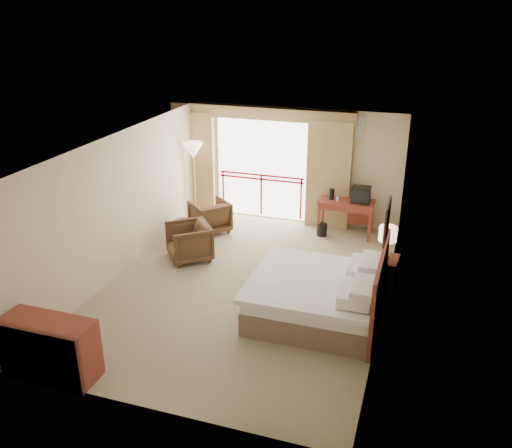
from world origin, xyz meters
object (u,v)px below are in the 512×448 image
(floor_lamp, at_px, (193,154))
(armchair_near, at_px, (190,259))
(nightstand, at_px, (384,274))
(desk, at_px, (347,208))
(table_lamp, at_px, (388,234))
(tv, at_px, (361,195))
(armchair_far, at_px, (210,231))
(dresser, at_px, (50,349))
(bed, at_px, (319,296))
(side_table, at_px, (185,228))
(wastebasket, at_px, (322,230))

(floor_lamp, bearing_deg, armchair_near, -69.24)
(nightstand, xyz_separation_m, desk, (-1.08, 2.42, 0.30))
(table_lamp, bearing_deg, tv, 108.72)
(armchair_far, height_order, dresser, dresser)
(nightstand, distance_m, floor_lamp, 5.38)
(armchair_near, bearing_deg, desk, 90.29)
(bed, relative_size, armchair_near, 2.55)
(armchair_far, distance_m, side_table, 0.87)
(bed, distance_m, floor_lamp, 5.28)
(wastebasket, xyz_separation_m, side_table, (-2.78, -1.30, 0.20))
(armchair_near, relative_size, dresser, 0.63)
(bed, bearing_deg, side_table, 149.05)
(nightstand, height_order, floor_lamp, floor_lamp)
(wastebasket, distance_m, dresser, 6.60)
(desk, bearing_deg, side_table, -156.47)
(armchair_far, bearing_deg, dresser, 39.75)
(tv, bearing_deg, nightstand, -76.15)
(table_lamp, bearing_deg, side_table, 169.82)
(nightstand, xyz_separation_m, armchair_near, (-3.91, 0.11, -0.33))
(desk, relative_size, armchair_far, 1.53)
(desk, height_order, dresser, dresser)
(armchair_far, bearing_deg, wastebasket, 143.50)
(side_table, bearing_deg, dresser, -87.99)
(tv, distance_m, wastebasket, 1.17)
(bed, bearing_deg, dresser, -140.18)
(nightstand, height_order, armchair_near, nightstand)
(desk, height_order, side_table, desk)
(armchair_far, bearing_deg, side_table, 19.98)
(bed, bearing_deg, desk, 92.33)
(table_lamp, distance_m, wastebasket, 2.77)
(table_lamp, distance_m, side_table, 4.48)
(tv, relative_size, dresser, 0.30)
(wastebasket, xyz_separation_m, armchair_near, (-2.34, -2.03, -0.14))
(bed, height_order, armchair_near, bed)
(table_lamp, relative_size, desk, 0.46)
(bed, distance_m, armchair_near, 3.27)
(table_lamp, bearing_deg, floor_lamp, 154.98)
(desk, xyz_separation_m, side_table, (-3.26, -1.59, -0.29))
(tv, height_order, floor_lamp, floor_lamp)
(desk, distance_m, armchair_far, 3.16)
(nightstand, xyz_separation_m, side_table, (-4.35, 0.83, 0.01))
(bed, height_order, wastebasket, bed)
(side_table, distance_m, floor_lamp, 1.94)
(armchair_near, distance_m, dresser, 4.06)
(nightstand, xyz_separation_m, tv, (-0.78, 2.36, 0.65))
(bed, distance_m, table_lamp, 1.73)
(desk, bearing_deg, dresser, -118.48)
(desk, distance_m, armchair_near, 3.70)
(nightstand, bearing_deg, armchair_near, -177.33)
(bed, distance_m, armchair_far, 4.21)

